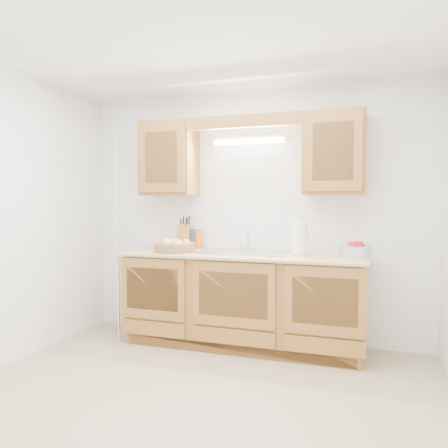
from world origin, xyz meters
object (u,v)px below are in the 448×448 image
at_px(fruit_basket, 175,246).
at_px(apple_bowl, 355,250).
at_px(knife_block, 184,236).
at_px(paper_towel, 300,238).

relative_size(fruit_basket, apple_bowl, 1.78).
bearing_deg(fruit_basket, knife_block, 95.34).
xyz_separation_m(fruit_basket, paper_towel, (1.20, 0.12, 0.10)).
xyz_separation_m(fruit_basket, knife_block, (-0.03, 0.28, 0.07)).
bearing_deg(apple_bowl, paper_towel, 175.21).
bearing_deg(apple_bowl, fruit_basket, -177.46).
relative_size(knife_block, apple_bowl, 1.24).
bearing_deg(paper_towel, fruit_basket, -174.47).
bearing_deg(knife_block, fruit_basket, -95.31).
height_order(paper_towel, apple_bowl, paper_towel).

